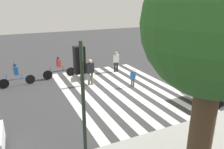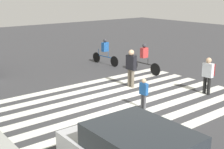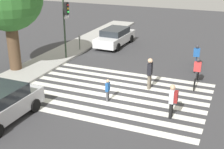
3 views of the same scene
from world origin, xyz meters
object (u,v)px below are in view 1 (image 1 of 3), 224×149
cyclist_mid_street (16,74)px  cyclist_near_curb (59,66)px  traffic_light (81,81)px  car_parked_far_curb (221,85)px  street_tree (217,26)px  pedestrian_adult_blue_shirt (116,60)px  pedestrian_adult_yellow_jacket (90,71)px  pedestrian_child_with_backpack (133,77)px

cyclist_mid_street → cyclist_near_curb: cyclist_near_curb is taller
traffic_light → car_parked_far_curb: traffic_light is taller
car_parked_far_curb → street_tree: bearing=33.7°
pedestrian_adult_blue_shirt → pedestrian_adult_yellow_jacket: pedestrian_adult_yellow_jacket is taller
traffic_light → pedestrian_child_with_backpack: bearing=-133.8°
street_tree → cyclist_near_curb: street_tree is taller
pedestrian_child_with_backpack → cyclist_mid_street: cyclist_mid_street is taller
pedestrian_adult_blue_shirt → street_tree: bearing=74.8°
pedestrian_adult_blue_shirt → car_parked_far_curb: 7.78m
cyclist_mid_street → car_parked_far_curb: (-10.49, 7.06, -0.08)m
street_tree → cyclist_near_curb: bearing=-79.3°
pedestrian_adult_blue_shirt → car_parked_far_curb: (-3.20, 7.09, -0.17)m
traffic_light → pedestrian_adult_yellow_jacket: traffic_light is taller
car_parked_far_curb → traffic_light: bearing=11.4°
traffic_light → cyclist_mid_street: size_ratio=1.88×
pedestrian_child_with_backpack → street_tree: bearing=71.5°
street_tree → cyclist_near_curb: 11.95m
pedestrian_adult_yellow_jacket → car_parked_far_curb: 7.98m
street_tree → pedestrian_adult_yellow_jacket: size_ratio=3.86×
pedestrian_adult_blue_shirt → car_parked_far_curb: size_ratio=0.39×
pedestrian_child_with_backpack → pedestrian_adult_yellow_jacket: size_ratio=0.67×
street_tree → car_parked_far_curb: bearing=-146.9°
cyclist_mid_street → pedestrian_child_with_backpack: bearing=148.7°
street_tree → pedestrian_adult_blue_shirt: size_ratio=4.21×
pedestrian_adult_blue_shirt → cyclist_near_curb: pedestrian_adult_blue_shirt is taller
pedestrian_adult_yellow_jacket → cyclist_near_curb: 2.82m
pedestrian_adult_blue_shirt → cyclist_mid_street: pedestrian_adult_blue_shirt is taller
street_tree → car_parked_far_curb: (-5.51, -3.59, -3.90)m
pedestrian_adult_yellow_jacket → pedestrian_adult_blue_shirt: bearing=29.2°
traffic_light → cyclist_near_curb: 9.55m
pedestrian_adult_blue_shirt → cyclist_mid_street: size_ratio=0.72×
pedestrian_child_with_backpack → pedestrian_adult_yellow_jacket: (2.38, -1.50, 0.33)m
traffic_light → cyclist_near_curb: (-1.23, -9.23, -2.12)m
pedestrian_adult_blue_shirt → cyclist_near_curb: 4.42m
pedestrian_adult_blue_shirt → pedestrian_child_with_backpack: 3.45m
street_tree → pedestrian_adult_blue_shirt: bearing=-102.2°
pedestrian_adult_blue_shirt → cyclist_near_curb: (4.40, -0.44, -0.09)m
traffic_light → car_parked_far_curb: (-8.83, -1.70, -2.21)m
pedestrian_adult_blue_shirt → cyclist_near_curb: bearing=-8.8°
traffic_light → pedestrian_adult_yellow_jacket: (-2.78, -6.88, -1.99)m
pedestrian_adult_blue_shirt → cyclist_mid_street: (7.29, 0.03, -0.09)m
traffic_light → cyclist_mid_street: 9.16m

